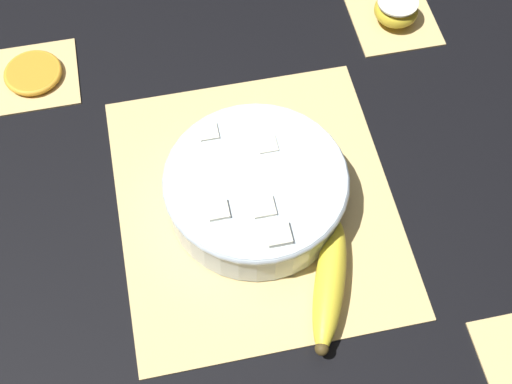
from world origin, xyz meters
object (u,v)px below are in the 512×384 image
at_px(fruit_salad_bowl, 255,188).
at_px(whole_banana, 330,284).
at_px(apple_half, 396,10).
at_px(orange_slice_whole, 33,73).

relative_size(fruit_salad_bowl, whole_banana, 1.34).
distance_m(whole_banana, apple_half, 0.49).
distance_m(whole_banana, orange_slice_whole, 0.56).
distance_m(apple_half, orange_slice_whole, 0.57).
xyz_separation_m(whole_banana, apple_half, (0.43, -0.22, 0.00)).
bearing_deg(fruit_salad_bowl, apple_half, -45.02).
bearing_deg(apple_half, whole_banana, 152.77).
bearing_deg(apple_half, fruit_salad_bowl, 134.98).
relative_size(whole_banana, apple_half, 2.59).
xyz_separation_m(whole_banana, orange_slice_whole, (0.43, 0.35, -0.01)).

